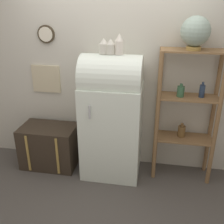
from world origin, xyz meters
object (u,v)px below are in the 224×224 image
globe (195,32)px  vase_left (104,47)px  refrigerator (112,116)px  vase_right (119,45)px  suitcase_trunk (50,146)px  vase_center (111,47)px

globe → vase_left: bearing=-175.9°
vase_left → refrigerator: bearing=-2.2°
vase_right → refrigerator: bearing=-179.4°
vase_left → vase_right: vase_right is taller
suitcase_trunk → vase_left: vase_left is taller
vase_left → suitcase_trunk: bearing=179.4°
refrigerator → vase_right: (0.09, 0.00, 0.87)m
globe → vase_left: 1.00m
vase_left → globe: bearing=4.1°
vase_left → vase_right: bearing=-0.8°
refrigerator → suitcase_trunk: refrigerator is taller
refrigerator → globe: (0.89, 0.07, 1.02)m
refrigerator → vase_center: vase_center is taller
globe → vase_center: globe is taller
refrigerator → suitcase_trunk: (-0.87, 0.01, -0.52)m
refrigerator → globe: globe is taller
vase_left → vase_center: bearing=-4.1°
refrigerator → vase_left: size_ratio=9.01×
refrigerator → globe: 1.35m
suitcase_trunk → vase_center: 1.61m
suitcase_trunk → vase_center: (0.86, -0.01, 1.36)m
vase_left → vase_center: size_ratio=1.02×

